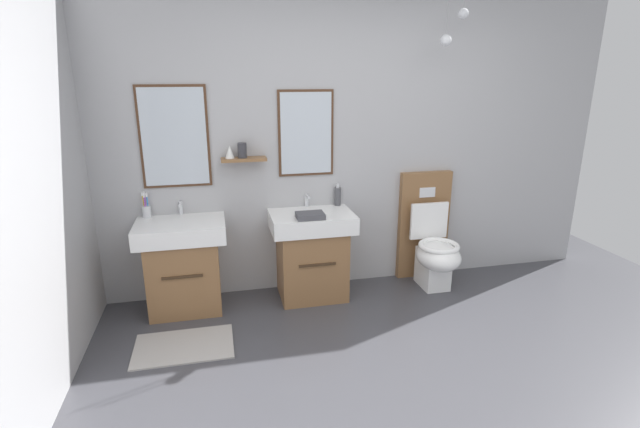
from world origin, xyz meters
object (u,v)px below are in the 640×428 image
soap_dispenser (338,196)px  toilet (430,244)px  vanity_sink_right (312,252)px  toothbrush_cup (146,210)px  folded_hand_towel (310,216)px  vanity_sink_left (184,263)px

soap_dispenser → toilet: bearing=-11.7°
vanity_sink_right → toilet: bearing=0.4°
toothbrush_cup → folded_hand_towel: size_ratio=0.95×
soap_dispenser → vanity_sink_right: bearing=-146.8°
toilet → soap_dispenser: bearing=168.3°
vanity_sink_left → toothbrush_cup: (-0.26, 0.17, 0.41)m
toilet → toothbrush_cup: bearing=176.2°
vanity_sink_left → folded_hand_towel: bearing=-8.3°
folded_hand_towel → toothbrush_cup: bearing=166.1°
vanity_sink_left → vanity_sink_right: size_ratio=1.00×
vanity_sink_right → folded_hand_towel: bearing=-105.3°
toothbrush_cup → soap_dispenser: (1.58, 0.01, 0.02)m
vanity_sink_right → vanity_sink_left: bearing=180.0°
vanity_sink_left → soap_dispenser: 1.40m
toilet → folded_hand_towel: size_ratio=4.55×
toilet → folded_hand_towel: bearing=-172.3°
vanity_sink_right → folded_hand_towel: 0.40m
toothbrush_cup → soap_dispenser: bearing=0.4°
folded_hand_towel → vanity_sink_right: bearing=74.7°
toilet → toothbrush_cup: toilet is taller
toilet → vanity_sink_right: bearing=-179.6°
vanity_sink_right → toilet: size_ratio=0.74×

